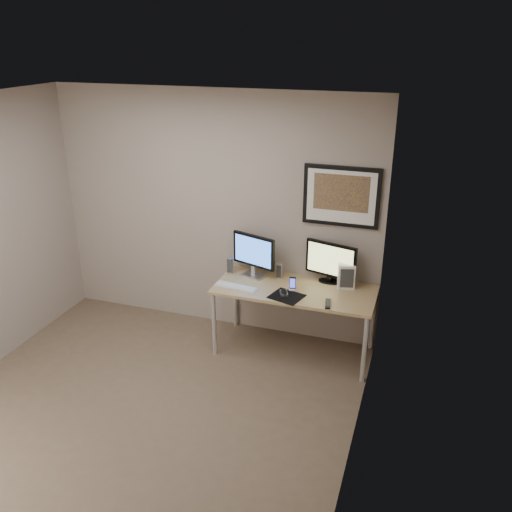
% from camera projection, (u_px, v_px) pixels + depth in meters
% --- Properties ---
extents(floor, '(3.60, 3.60, 0.00)m').
position_uv_depth(floor, '(145.00, 410.00, 4.80)').
color(floor, brown).
rests_on(floor, ground).
extents(room, '(3.60, 3.60, 3.60)m').
position_uv_depth(room, '(156.00, 219.00, 4.56)').
color(room, white).
rests_on(room, ground).
extents(desk, '(1.60, 0.70, 0.73)m').
position_uv_depth(desk, '(295.00, 294.00, 5.43)').
color(desk, olive).
rests_on(desk, floor).
extents(framed_art, '(0.75, 0.04, 0.60)m').
position_uv_depth(framed_art, '(341.00, 196.00, 5.25)').
color(framed_art, black).
rests_on(framed_art, room).
extents(monitor_large, '(0.49, 0.22, 0.46)m').
position_uv_depth(monitor_large, '(254.00, 254.00, 5.58)').
color(monitor_large, silver).
rests_on(monitor_large, desk).
extents(monitor_tv, '(0.54, 0.18, 0.43)m').
position_uv_depth(monitor_tv, '(331.00, 262.00, 5.45)').
color(monitor_tv, black).
rests_on(monitor_tv, desk).
extents(speaker_left, '(0.09, 0.09, 0.18)m').
position_uv_depth(speaker_left, '(230.00, 265.00, 5.73)').
color(speaker_left, silver).
rests_on(speaker_left, desk).
extents(speaker_right, '(0.07, 0.07, 0.16)m').
position_uv_depth(speaker_right, '(279.00, 270.00, 5.61)').
color(speaker_right, silver).
rests_on(speaker_right, desk).
extents(phone_dock, '(0.08, 0.08, 0.14)m').
position_uv_depth(phone_dock, '(292.00, 284.00, 5.34)').
color(phone_dock, black).
rests_on(phone_dock, desk).
extents(keyboard, '(0.45, 0.17, 0.02)m').
position_uv_depth(keyboard, '(236.00, 287.00, 5.42)').
color(keyboard, silver).
rests_on(keyboard, desk).
extents(mousepad, '(0.36, 0.34, 0.00)m').
position_uv_depth(mousepad, '(287.00, 296.00, 5.24)').
color(mousepad, black).
rests_on(mousepad, desk).
extents(mouse, '(0.11, 0.13, 0.04)m').
position_uv_depth(mouse, '(284.00, 292.00, 5.27)').
color(mouse, black).
rests_on(mouse, mousepad).
extents(remote, '(0.08, 0.19, 0.02)m').
position_uv_depth(remote, '(328.00, 304.00, 5.08)').
color(remote, black).
rests_on(remote, desk).
extents(fan_unit, '(0.19, 0.16, 0.25)m').
position_uv_depth(fan_unit, '(346.00, 276.00, 5.38)').
color(fan_unit, white).
rests_on(fan_unit, desk).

